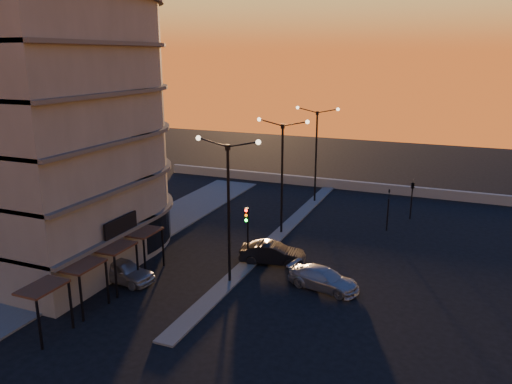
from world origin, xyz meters
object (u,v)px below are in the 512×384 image
(car_sedan, at_px, (272,253))
(traffic_light_main, at_px, (247,227))
(streetlamp_mid, at_px, (282,168))
(car_hatchback, at_px, (123,270))
(car_wagon, at_px, (324,279))

(car_sedan, bearing_deg, traffic_light_main, 113.61)
(streetlamp_mid, bearing_deg, traffic_light_main, -90.00)
(traffic_light_main, xyz_separation_m, car_hatchback, (-6.50, -5.42, -2.13))
(streetlamp_mid, distance_m, car_hatchback, 14.93)
(streetlamp_mid, height_order, traffic_light_main, streetlamp_mid)
(traffic_light_main, relative_size, car_hatchback, 0.96)
(car_hatchback, xyz_separation_m, car_wagon, (12.39, 3.97, -0.08))
(car_sedan, bearing_deg, car_wagon, -130.44)
(car_wagon, bearing_deg, streetlamp_mid, 46.23)
(car_wagon, bearing_deg, car_hatchback, 119.51)
(streetlamp_mid, height_order, car_sedan, streetlamp_mid)
(traffic_light_main, relative_size, car_wagon, 0.92)
(streetlamp_mid, xyz_separation_m, traffic_light_main, (0.00, -7.13, -2.70))
(streetlamp_mid, distance_m, car_sedan, 7.93)
(traffic_light_main, height_order, car_wagon, traffic_light_main)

